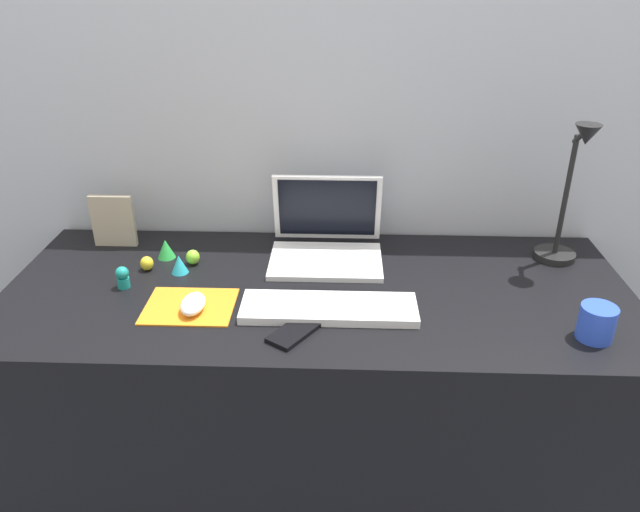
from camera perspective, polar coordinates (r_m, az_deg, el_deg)
ground_plane at (r=2.00m, az=-0.21°, el=-21.74°), size 6.00×6.00×0.00m
back_wall at (r=1.87m, az=0.23°, el=2.13°), size 2.77×0.05×1.44m
desk at (r=1.74m, az=-0.23°, el=-13.64°), size 1.57×0.66×0.74m
laptop at (r=1.67m, az=0.60°, el=1.80°), size 0.30×0.25×0.21m
keyboard at (r=1.43m, az=0.84°, el=-4.90°), size 0.41×0.13×0.02m
mousepad at (r=1.48m, az=-12.05°, el=-4.61°), size 0.21×0.17×0.00m
mouse at (r=1.45m, az=-11.76°, el=-4.39°), size 0.06×0.10×0.03m
cell_phone at (r=1.35m, az=-2.40°, el=-7.08°), size 0.12×0.14×0.01m
desk_lamp at (r=1.70m, az=22.22°, el=5.03°), size 0.11×0.14×0.39m
picture_frame at (r=1.81m, az=-18.75°, el=3.12°), size 0.12×0.02×0.15m
coffee_mug at (r=1.45m, az=24.41°, el=-5.69°), size 0.08×0.08×0.08m
toy_figurine_cyan at (r=1.63m, az=-13.00°, el=-0.75°), size 0.04×0.04×0.05m
toy_figurine_yellow at (r=1.67m, az=-15.86°, el=-0.67°), size 0.03×0.03×0.04m
toy_figurine_green at (r=1.72m, az=-14.19°, el=0.66°), size 0.05×0.05×0.05m
toy_figurine_teal at (r=1.60m, az=-17.94°, el=-1.88°), size 0.03×0.03×0.06m
toy_figurine_lime at (r=1.67m, az=-11.78°, el=-0.10°), size 0.04×0.04×0.04m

